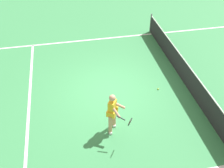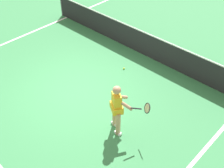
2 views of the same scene
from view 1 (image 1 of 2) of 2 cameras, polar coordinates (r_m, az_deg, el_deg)
name	(u,v)px [view 1 (image 1 of 2)]	position (r m, az deg, el deg)	size (l,w,h in m)	color
ground_plane	(109,90)	(11.02, -0.72, -1.26)	(24.40, 24.40, 0.00)	#38844C
service_line_marking	(29,100)	(11.04, -17.16, -3.25)	(8.56, 0.10, 0.01)	white
sideline_left_marking	(94,40)	(14.53, -3.90, 9.42)	(0.10, 16.77, 0.01)	white
court_net	(184,71)	(11.62, 15.11, 2.62)	(9.24, 0.08, 1.04)	#4C4C51
tennis_player	(113,112)	(8.86, 0.21, -5.94)	(1.08, 0.78, 1.55)	tan
tennis_ball_mid	(158,89)	(11.18, 9.78, -1.05)	(0.07, 0.07, 0.07)	#D1E533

